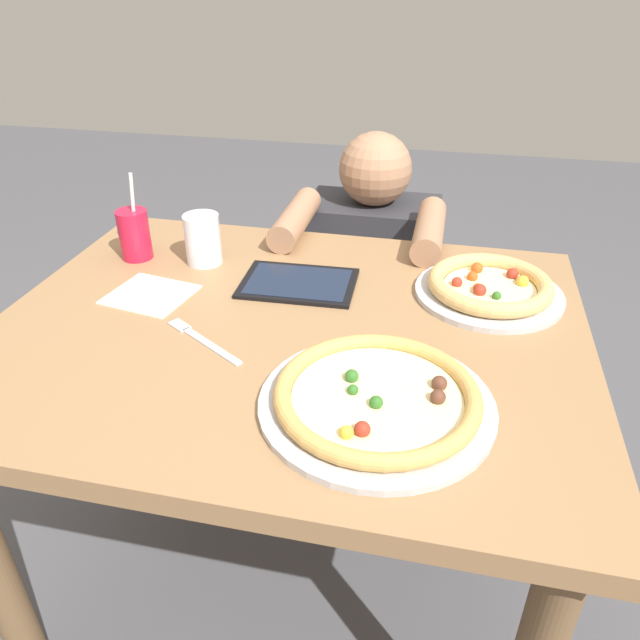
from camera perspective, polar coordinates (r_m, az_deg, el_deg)
ground_plane at (r=1.67m, az=-2.32°, el=-22.87°), size 8.00×8.00×0.00m
dining_table at (r=1.22m, az=-2.94°, el=-5.11°), size 1.12×0.89×0.75m
pizza_near at (r=0.94m, az=5.37°, el=-7.31°), size 0.37×0.37×0.04m
pizza_far at (r=1.29m, az=15.64°, el=2.99°), size 0.30×0.30×0.04m
drink_cup_colored at (r=1.45m, az=-17.04°, el=7.72°), size 0.07×0.07×0.20m
water_cup_clear at (r=1.39m, az=-10.94°, el=7.53°), size 0.08×0.08×0.11m
paper_napkin at (r=1.30m, az=-15.65°, el=2.32°), size 0.18×0.17×0.00m
fork at (r=1.13m, az=-11.14°, el=-1.78°), size 0.18×0.12×0.00m
tablet at (r=1.29m, az=-2.03°, el=3.49°), size 0.25×0.18×0.01m
diner_seated at (r=1.86m, az=4.58°, el=1.55°), size 0.40×0.52×0.95m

